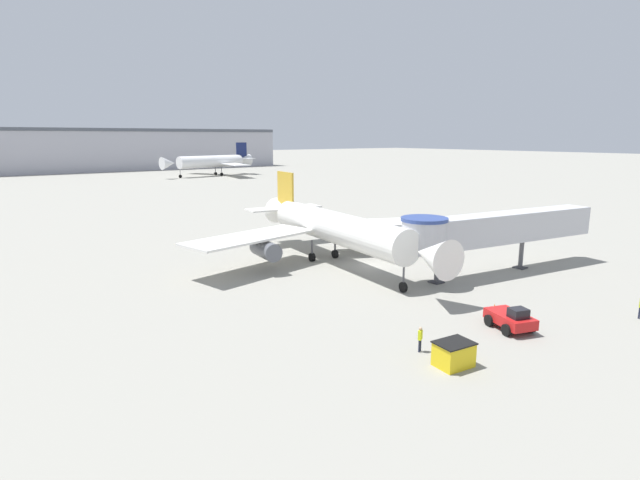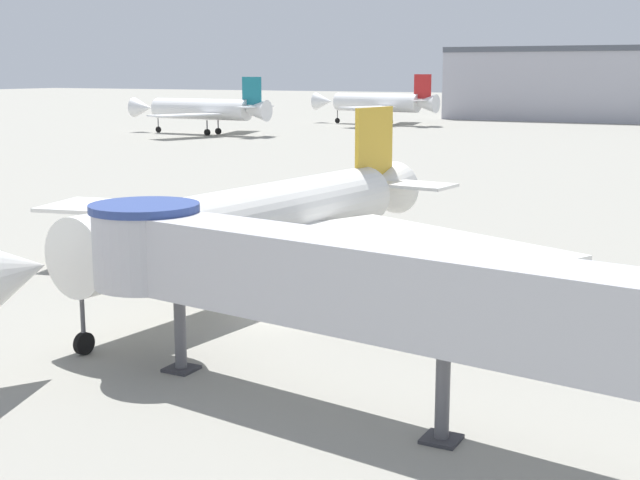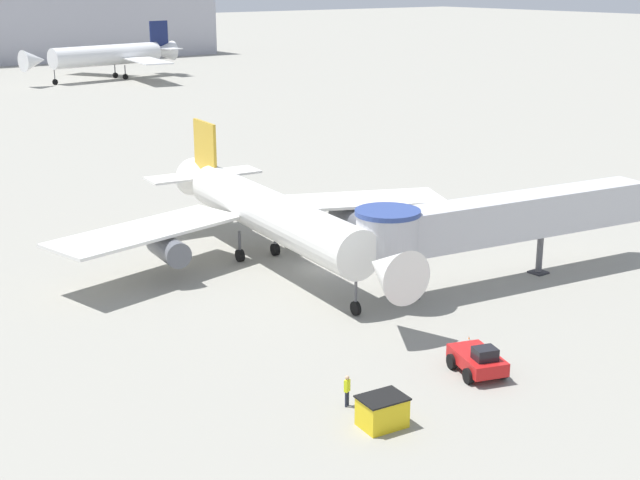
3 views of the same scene
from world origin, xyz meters
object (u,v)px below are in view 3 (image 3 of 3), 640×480
(jet_bridge, at_px, (489,220))
(ground_crew_wing_walker, at_px, (347,389))
(pushback_tug_red, at_px, (478,360))
(main_airplane, at_px, (269,214))
(service_container_yellow, at_px, (382,411))
(traffic_cone_starboard_wing, at_px, (426,243))
(background_jet_navy_tail, at_px, (109,55))
(traffic_cone_near_nose, at_px, (469,341))

(jet_bridge, xyz_separation_m, ground_crew_wing_walker, (-18.63, -8.45, -3.50))
(jet_bridge, distance_m, pushback_tug_red, 15.00)
(main_airplane, height_order, service_container_yellow, main_airplane)
(main_airplane, xyz_separation_m, jet_bridge, (9.55, -12.01, 0.66))
(traffic_cone_starboard_wing, relative_size, background_jet_navy_tail, 0.02)
(main_airplane, bearing_deg, jet_bridge, -45.45)
(background_jet_navy_tail, bearing_deg, ground_crew_wing_walker, -28.97)
(service_container_yellow, height_order, background_jet_navy_tail, background_jet_navy_tail)
(traffic_cone_starboard_wing, bearing_deg, main_airplane, 164.48)
(pushback_tug_red, xyz_separation_m, ground_crew_wing_walker, (-7.73, 1.20, 0.14))
(jet_bridge, relative_size, traffic_cone_starboard_wing, 36.61)
(traffic_cone_near_nose, relative_size, ground_crew_wing_walker, 0.40)
(main_airplane, relative_size, traffic_cone_starboard_wing, 49.58)
(traffic_cone_starboard_wing, distance_m, ground_crew_wing_walker, 27.24)
(jet_bridge, bearing_deg, background_jet_navy_tail, 85.13)
(jet_bridge, xyz_separation_m, traffic_cone_starboard_wing, (2.57, 8.64, -4.14))
(service_container_yellow, bearing_deg, traffic_cone_near_nose, 22.58)
(ground_crew_wing_walker, bearing_deg, main_airplane, 48.07)
(jet_bridge, distance_m, service_container_yellow, 21.84)
(main_airplane, distance_m, service_container_yellow, 24.84)
(pushback_tug_red, xyz_separation_m, traffic_cone_near_nose, (2.23, 2.81, -0.49))
(jet_bridge, bearing_deg, ground_crew_wing_walker, -147.22)
(traffic_cone_starboard_wing, bearing_deg, jet_bridge, -106.57)
(main_airplane, xyz_separation_m, ground_crew_wing_walker, (-9.07, -20.46, -2.85))
(ground_crew_wing_walker, bearing_deg, jet_bridge, 6.39)
(pushback_tug_red, xyz_separation_m, traffic_cone_starboard_wing, (13.47, 18.29, -0.49))
(jet_bridge, distance_m, traffic_cone_near_nose, 11.79)
(jet_bridge, bearing_deg, main_airplane, 136.88)
(pushback_tug_red, bearing_deg, ground_crew_wing_walker, -170.54)
(pushback_tug_red, relative_size, ground_crew_wing_walker, 2.37)
(pushback_tug_red, relative_size, background_jet_navy_tail, 0.11)
(jet_bridge, bearing_deg, traffic_cone_near_nose, -133.32)
(service_container_yellow, bearing_deg, jet_bridge, 30.57)
(traffic_cone_starboard_wing, bearing_deg, service_container_yellow, -137.14)
(traffic_cone_starboard_wing, bearing_deg, ground_crew_wing_walker, -141.13)
(jet_bridge, xyz_separation_m, pushback_tug_red, (-10.89, -9.65, -3.65))
(jet_bridge, height_order, ground_crew_wing_walker, jet_bridge)
(main_airplane, xyz_separation_m, pushback_tug_red, (-1.34, -21.66, -2.99))
(traffic_cone_near_nose, xyz_separation_m, traffic_cone_starboard_wing, (11.24, 15.48, -0.00))
(pushback_tug_red, bearing_deg, background_jet_navy_tail, 91.75)
(jet_bridge, height_order, traffic_cone_starboard_wing, jet_bridge)
(jet_bridge, relative_size, traffic_cone_near_nose, 36.06)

